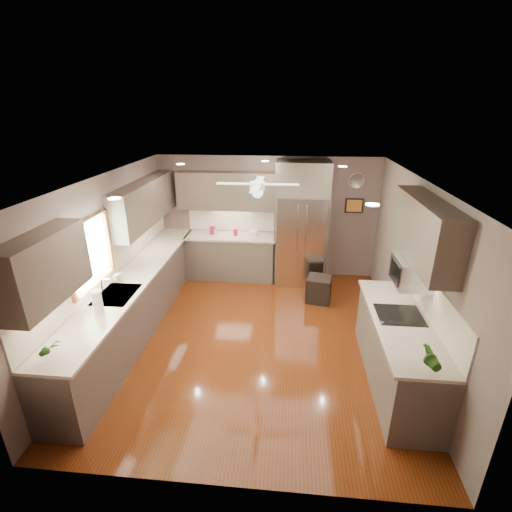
% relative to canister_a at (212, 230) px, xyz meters
% --- Properties ---
extents(floor, '(5.00, 5.00, 0.00)m').
position_rel_canister_a_xyz_m(floor, '(1.11, -2.23, -1.02)').
color(floor, '#442109').
rests_on(floor, ground).
extents(ceiling, '(5.00, 5.00, 0.00)m').
position_rel_canister_a_xyz_m(ceiling, '(1.11, -2.23, 1.48)').
color(ceiling, white).
rests_on(ceiling, ground).
extents(wall_back, '(4.50, 0.00, 4.50)m').
position_rel_canister_a_xyz_m(wall_back, '(1.11, 0.27, 0.23)').
color(wall_back, '#67544E').
rests_on(wall_back, ground).
extents(wall_front, '(4.50, 0.00, 4.50)m').
position_rel_canister_a_xyz_m(wall_front, '(1.11, -4.73, 0.23)').
color(wall_front, '#67544E').
rests_on(wall_front, ground).
extents(wall_left, '(0.00, 5.00, 5.00)m').
position_rel_canister_a_xyz_m(wall_left, '(-1.14, -2.23, 0.23)').
color(wall_left, '#67544E').
rests_on(wall_left, ground).
extents(wall_right, '(0.00, 5.00, 5.00)m').
position_rel_canister_a_xyz_m(wall_right, '(3.36, -2.23, 0.23)').
color(wall_right, '#67544E').
rests_on(wall_right, ground).
extents(canister_a, '(0.12, 0.12, 0.17)m').
position_rel_canister_a_xyz_m(canister_a, '(0.00, 0.00, 0.00)').
color(canister_a, maroon).
rests_on(canister_a, back_run).
extents(canister_b, '(0.10, 0.10, 0.16)m').
position_rel_canister_a_xyz_m(canister_b, '(0.06, 0.01, -0.01)').
color(canister_b, silver).
rests_on(canister_b, back_run).
extents(canister_d, '(0.09, 0.09, 0.13)m').
position_rel_canister_a_xyz_m(canister_d, '(0.48, -0.04, -0.02)').
color(canister_d, maroon).
rests_on(canister_d, back_run).
extents(soap_bottle, '(0.10, 0.10, 0.17)m').
position_rel_canister_a_xyz_m(soap_bottle, '(-0.97, -2.33, 0.01)').
color(soap_bottle, white).
rests_on(soap_bottle, left_run).
extents(potted_plant_left, '(0.17, 0.13, 0.29)m').
position_rel_canister_a_xyz_m(potted_plant_left, '(-0.84, -4.17, 0.07)').
color(potted_plant_left, '#234F16').
rests_on(potted_plant_left, left_run).
extents(potted_plant_right, '(0.20, 0.17, 0.32)m').
position_rel_canister_a_xyz_m(potted_plant_right, '(3.02, -4.00, 0.08)').
color(potted_plant_right, '#234F16').
rests_on(potted_plant_right, right_run).
extents(bowl, '(0.24, 0.24, 0.05)m').
position_rel_canister_a_xyz_m(bowl, '(0.85, -0.03, -0.05)').
color(bowl, beige).
rests_on(bowl, back_run).
extents(left_run, '(0.65, 4.70, 1.45)m').
position_rel_canister_a_xyz_m(left_run, '(-0.84, -2.08, -0.54)').
color(left_run, '#4A3E36').
rests_on(left_run, ground).
extents(back_run, '(1.85, 0.65, 1.45)m').
position_rel_canister_a_xyz_m(back_run, '(0.39, -0.03, -0.54)').
color(back_run, '#4A3E36').
rests_on(back_run, ground).
extents(uppers, '(4.50, 4.70, 0.95)m').
position_rel_canister_a_xyz_m(uppers, '(0.37, -1.52, 0.85)').
color(uppers, '#4A3E36').
rests_on(uppers, wall_left).
extents(window, '(0.05, 1.12, 0.92)m').
position_rel_canister_a_xyz_m(window, '(-1.11, -2.73, 0.53)').
color(window, '#BFF2B2').
rests_on(window, wall_left).
extents(sink, '(0.50, 0.70, 0.32)m').
position_rel_canister_a_xyz_m(sink, '(-0.82, -2.73, -0.11)').
color(sink, silver).
rests_on(sink, left_run).
extents(refrigerator, '(1.06, 0.75, 2.45)m').
position_rel_canister_a_xyz_m(refrigerator, '(1.81, -0.08, 0.17)').
color(refrigerator, silver).
rests_on(refrigerator, ground).
extents(right_run, '(0.70, 2.20, 1.45)m').
position_rel_canister_a_xyz_m(right_run, '(3.04, -3.03, -0.54)').
color(right_run, '#4A3E36').
rests_on(right_run, ground).
extents(microwave, '(0.43, 0.55, 0.34)m').
position_rel_canister_a_xyz_m(microwave, '(3.14, -2.78, 0.46)').
color(microwave, silver).
rests_on(microwave, wall_right).
extents(ceiling_fan, '(1.18, 1.18, 0.32)m').
position_rel_canister_a_xyz_m(ceiling_fan, '(1.11, -1.93, 1.31)').
color(ceiling_fan, white).
rests_on(ceiling_fan, ceiling).
extents(recessed_lights, '(2.84, 3.14, 0.01)m').
position_rel_canister_a_xyz_m(recessed_lights, '(1.07, -1.83, 1.47)').
color(recessed_lights, white).
rests_on(recessed_lights, ceiling).
extents(wall_clock, '(0.30, 0.03, 0.30)m').
position_rel_canister_a_xyz_m(wall_clock, '(2.86, 0.25, 1.03)').
color(wall_clock, white).
rests_on(wall_clock, wall_back).
extents(framed_print, '(0.36, 0.03, 0.30)m').
position_rel_canister_a_xyz_m(framed_print, '(2.86, 0.24, 0.53)').
color(framed_print, black).
rests_on(framed_print, wall_back).
extents(stool, '(0.51, 0.51, 0.50)m').
position_rel_canister_a_xyz_m(stool, '(2.17, -0.92, -0.78)').
color(stool, black).
rests_on(stool, ground).
extents(paper_towel, '(0.12, 0.12, 0.31)m').
position_rel_canister_a_xyz_m(paper_towel, '(-0.84, -3.19, 0.06)').
color(paper_towel, white).
rests_on(paper_towel, left_run).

